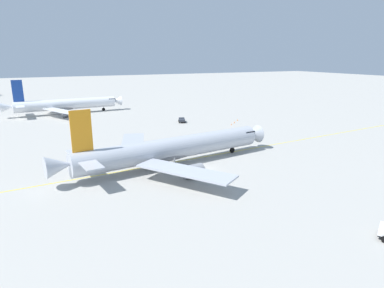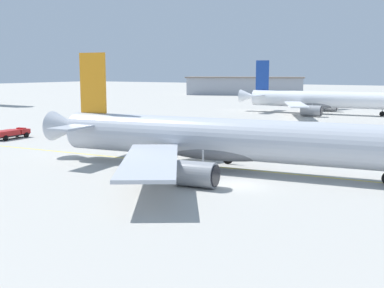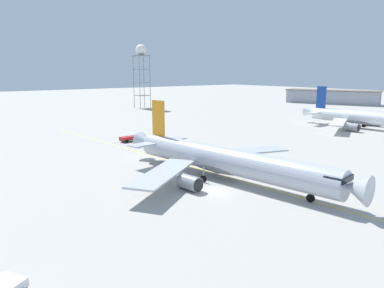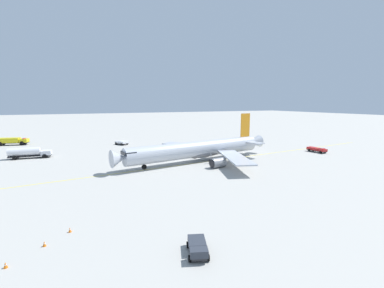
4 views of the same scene
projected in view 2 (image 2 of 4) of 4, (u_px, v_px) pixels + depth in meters
name	position (u px, v px, depth m)	size (l,w,h in m)	color
ground_plane	(238.00, 185.00, 42.06)	(600.00, 600.00, 0.00)	#ADAAA3
airliner_main	(229.00, 141.00, 47.79)	(35.68, 42.98, 11.57)	#B2B7C1
airliner_secondary	(321.00, 100.00, 110.81)	(36.72, 39.30, 12.03)	white
ops_pickup_truck	(11.00, 133.00, 70.65)	(5.75, 2.52, 1.41)	#232326
terminal_shed	(245.00, 86.00, 197.43)	(28.12, 48.29, 7.19)	#999EA8
taxiway_centreline	(266.00, 172.00, 47.85)	(11.17, 136.48, 0.01)	yellow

